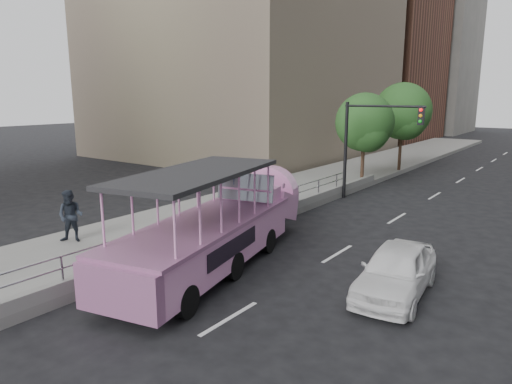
{
  "coord_description": "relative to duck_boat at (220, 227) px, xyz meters",
  "views": [
    {
      "loc": [
        7.87,
        -10.11,
        5.51
      ],
      "look_at": [
        -1.47,
        2.46,
        2.2
      ],
      "focal_mm": 32.0,
      "sensor_mm": 36.0,
      "label": 1
    }
  ],
  "objects": [
    {
      "name": "parking_sign",
      "position": [
        -0.98,
        2.09,
        0.45
      ],
      "size": [
        0.22,
        0.57,
        2.66
      ],
      "color": "black",
      "rests_on": "ground"
    },
    {
      "name": "midrise_stone_b",
      "position": [
        -14.19,
        63.09,
        8.77
      ],
      "size": [
        16.0,
        14.0,
        20.0
      ],
      "primitive_type": "cube",
      "color": "slate",
      "rests_on": "ground"
    },
    {
      "name": "car",
      "position": [
        5.65,
        0.99,
        -0.52
      ],
      "size": [
        2.1,
        4.34,
        1.43
      ],
      "primitive_type": "imported",
      "rotation": [
        0.0,
        0.0,
        0.1
      ],
      "color": "white",
      "rests_on": "ground"
    },
    {
      "name": "midrise_brick",
      "position": [
        -16.19,
        47.09,
        11.77
      ],
      "size": [
        18.0,
        16.0,
        26.0
      ],
      "primitive_type": "cube",
      "color": "brown",
      "rests_on": "ground"
    },
    {
      "name": "duck_boat",
      "position": [
        0.0,
        0.0,
        0.0
      ],
      "size": [
        4.51,
        10.29,
        3.33
      ],
      "color": "black",
      "rests_on": "ground"
    },
    {
      "name": "pedestrian_mid",
      "position": [
        -5.21,
        -2.23,
        0.02
      ],
      "size": [
        1.17,
        1.12,
        1.91
      ],
      "primitive_type": "imported",
      "rotation": [
        0.0,
        0.0,
        0.59
      ],
      "color": "#272E39",
      "rests_on": "sidewalk"
    },
    {
      "name": "ground",
      "position": [
        1.81,
        -0.91,
        -1.23
      ],
      "size": [
        160.0,
        160.0,
        0.0
      ],
      "primitive_type": "plane",
      "color": "black"
    },
    {
      "name": "street_tree_near",
      "position": [
        -1.49,
        15.02,
        2.58
      ],
      "size": [
        3.52,
        3.52,
        5.72
      ],
      "color": "#3B271B",
      "rests_on": "ground"
    },
    {
      "name": "sidewalk",
      "position": [
        -3.94,
        9.09,
        -1.08
      ],
      "size": [
        5.5,
        80.0,
        0.3
      ],
      "primitive_type": "cube",
      "color": "gray",
      "rests_on": "ground"
    },
    {
      "name": "street_tree_far",
      "position": [
        -1.29,
        21.02,
        3.07
      ],
      "size": [
        3.97,
        3.97,
        6.45
      ],
      "color": "#3B271B",
      "rests_on": "ground"
    },
    {
      "name": "pedestrian_far",
      "position": [
        -1.83,
        2.84,
        -0.15
      ],
      "size": [
        0.6,
        0.83,
        1.57
      ],
      "primitive_type": "imported",
      "rotation": [
        0.0,
        0.0,
        1.71
      ],
      "color": "#272E39",
      "rests_on": "sidewalk"
    },
    {
      "name": "guardrail",
      "position": [
        -1.31,
        1.09,
        -0.09
      ],
      "size": [
        0.07,
        22.0,
        0.71
      ],
      "color": "#BABABF",
      "rests_on": "kerb_wall"
    },
    {
      "name": "kerb_wall",
      "position": [
        -1.31,
        1.09,
        -0.75
      ],
      "size": [
        0.24,
        30.0,
        0.36
      ],
      "primitive_type": "cube",
      "color": "#959591",
      "rests_on": "sidewalk"
    },
    {
      "name": "traffic_signal",
      "position": [
        0.1,
        11.59,
        2.26
      ],
      "size": [
        4.2,
        0.32,
        5.2
      ],
      "color": "black",
      "rests_on": "ground"
    }
  ]
}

